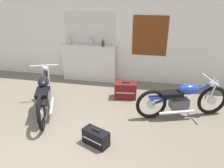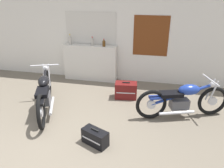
{
  "view_description": "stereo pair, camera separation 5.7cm",
  "coord_description": "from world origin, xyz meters",
  "px_view_note": "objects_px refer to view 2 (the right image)",
  "views": [
    {
      "loc": [
        1.58,
        -2.67,
        2.53
      ],
      "look_at": [
        0.76,
        1.4,
        0.7
      ],
      "focal_mm": 35.0,
      "sensor_mm": 36.0,
      "label": 1
    },
    {
      "loc": [
        1.64,
        -2.66,
        2.53
      ],
      "look_at": [
        0.76,
        1.4,
        0.7
      ],
      "focal_mm": 35.0,
      "sensor_mm": 36.0,
      "label": 2
    }
  ],
  "objects_px": {
    "bottle_left_center": "(92,42)",
    "bottle_leftmost": "(70,40)",
    "motorcycle_blue": "(183,99)",
    "bottle_center": "(104,43)",
    "hard_case_black": "(95,137)",
    "motorcycle_black": "(45,93)",
    "hard_case_darkred": "(126,90)"
  },
  "relations": [
    {
      "from": "bottle_left_center",
      "to": "bottle_leftmost",
      "type": "bearing_deg",
      "value": -177.54
    },
    {
      "from": "bottle_left_center",
      "to": "motorcycle_blue",
      "type": "height_order",
      "value": "bottle_left_center"
    },
    {
      "from": "bottle_center",
      "to": "hard_case_black",
      "type": "relative_size",
      "value": 0.4
    },
    {
      "from": "bottle_leftmost",
      "to": "bottle_center",
      "type": "bearing_deg",
      "value": -0.96
    },
    {
      "from": "bottle_leftmost",
      "to": "bottle_center",
      "type": "distance_m",
      "value": 1.0
    },
    {
      "from": "bottle_center",
      "to": "hard_case_black",
      "type": "height_order",
      "value": "bottle_center"
    },
    {
      "from": "bottle_left_center",
      "to": "motorcycle_black",
      "type": "height_order",
      "value": "bottle_left_center"
    },
    {
      "from": "bottle_center",
      "to": "hard_case_darkred",
      "type": "xyz_separation_m",
      "value": [
        0.78,
        -0.92,
        -0.94
      ]
    },
    {
      "from": "motorcycle_blue",
      "to": "motorcycle_black",
      "type": "bearing_deg",
      "value": -172.93
    },
    {
      "from": "bottle_center",
      "to": "hard_case_black",
      "type": "bearing_deg",
      "value": -79.26
    },
    {
      "from": "motorcycle_blue",
      "to": "hard_case_darkred",
      "type": "height_order",
      "value": "motorcycle_blue"
    },
    {
      "from": "bottle_center",
      "to": "bottle_leftmost",
      "type": "bearing_deg",
      "value": 179.04
    },
    {
      "from": "bottle_center",
      "to": "motorcycle_blue",
      "type": "height_order",
      "value": "bottle_center"
    },
    {
      "from": "hard_case_darkred",
      "to": "hard_case_black",
      "type": "relative_size",
      "value": 1.09
    },
    {
      "from": "bottle_leftmost",
      "to": "motorcycle_black",
      "type": "bearing_deg",
      "value": -86.07
    },
    {
      "from": "bottle_center",
      "to": "hard_case_black",
      "type": "distance_m",
      "value": 3.03
    },
    {
      "from": "bottle_center",
      "to": "hard_case_black",
      "type": "xyz_separation_m",
      "value": [
        0.53,
        -2.81,
        -0.99
      ]
    },
    {
      "from": "motorcycle_black",
      "to": "hard_case_black",
      "type": "distance_m",
      "value": 1.69
    },
    {
      "from": "hard_case_black",
      "to": "bottle_leftmost",
      "type": "bearing_deg",
      "value": 118.41
    },
    {
      "from": "hard_case_darkred",
      "to": "hard_case_black",
      "type": "height_order",
      "value": "hard_case_darkred"
    },
    {
      "from": "bottle_leftmost",
      "to": "hard_case_black",
      "type": "xyz_separation_m",
      "value": [
        1.53,
        -2.83,
        -1.03
      ]
    },
    {
      "from": "bottle_leftmost",
      "to": "motorcycle_blue",
      "type": "distance_m",
      "value": 3.53
    },
    {
      "from": "motorcycle_black",
      "to": "hard_case_black",
      "type": "xyz_separation_m",
      "value": [
        1.4,
        -0.9,
        -0.29
      ]
    },
    {
      "from": "bottle_leftmost",
      "to": "motorcycle_blue",
      "type": "xyz_separation_m",
      "value": [
        3.07,
        -1.57,
        -0.76
      ]
    },
    {
      "from": "bottle_left_center",
      "to": "motorcycle_blue",
      "type": "distance_m",
      "value": 2.99
    },
    {
      "from": "bottle_left_center",
      "to": "hard_case_black",
      "type": "bearing_deg",
      "value": -72.9
    },
    {
      "from": "motorcycle_black",
      "to": "motorcycle_blue",
      "type": "distance_m",
      "value": 2.96
    },
    {
      "from": "motorcycle_black",
      "to": "hard_case_darkred",
      "type": "distance_m",
      "value": 1.94
    },
    {
      "from": "motorcycle_blue",
      "to": "hard_case_darkred",
      "type": "relative_size",
      "value": 3.38
    },
    {
      "from": "bottle_leftmost",
      "to": "hard_case_black",
      "type": "bearing_deg",
      "value": -61.59
    },
    {
      "from": "bottle_leftmost",
      "to": "motorcycle_blue",
      "type": "relative_size",
      "value": 0.15
    },
    {
      "from": "bottle_left_center",
      "to": "hard_case_darkred",
      "type": "bearing_deg",
      "value": -40.61
    }
  ]
}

